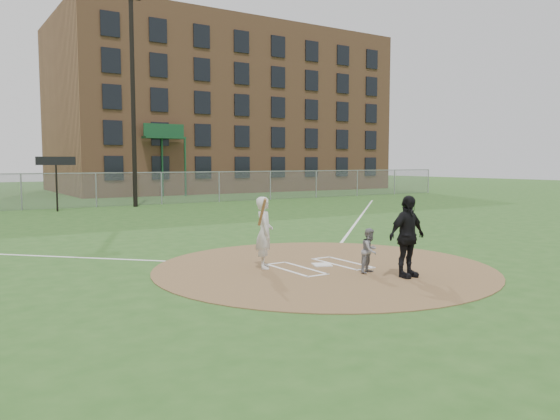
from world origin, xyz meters
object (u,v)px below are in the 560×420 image
umpire (407,236)px  batter_at_plate (264,232)px  catcher (370,251)px  home_plate (322,265)px

umpire → batter_at_plate: 3.42m
catcher → umpire: (0.37, -0.82, 0.40)m
catcher → batter_at_plate: (-1.81, 1.82, 0.36)m
catcher → umpire: umpire is taller
umpire → catcher: bearing=110.1°
umpire → batter_at_plate: bearing=125.4°
umpire → batter_at_plate: (-2.18, 2.63, -0.04)m
catcher → batter_at_plate: bearing=113.9°
umpire → home_plate: bearing=105.1°
batter_at_plate → catcher: bearing=-45.1°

